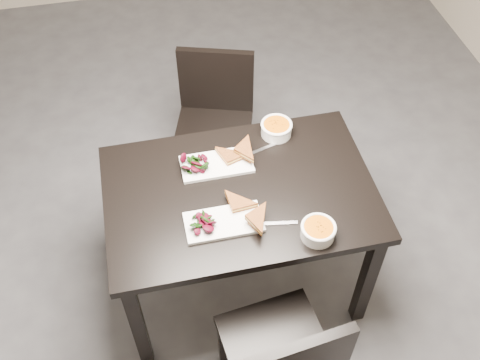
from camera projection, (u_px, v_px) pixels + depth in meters
The scene contains 14 objects.
ground at pixel (170, 219), 3.33m from camera, with size 5.00×5.00×0.00m, color #47474C.
table at pixel (240, 204), 2.57m from camera, with size 1.20×0.80×0.75m.
chair_near at pixel (284, 358), 2.27m from camera, with size 0.47×0.47×0.85m.
chair_far at pixel (215, 116), 3.20m from camera, with size 0.53×0.53×0.85m.
plate_near at pixel (224, 222), 2.37m from camera, with size 0.33×0.16×0.02m, color white.
sandwich_near at pixel (238, 212), 2.37m from camera, with size 0.16×0.12×0.05m, color #9B4D20, non-canonical shape.
salad_near at pixel (200, 222), 2.34m from camera, with size 0.10×0.09×0.04m, color black, non-canonical shape.
soup_bowl_near at pixel (318, 230), 2.31m from camera, with size 0.15×0.15×0.07m.
cutlery_near at pixel (276, 223), 2.38m from camera, with size 0.18×0.02×0.00m, color silver.
plate_far at pixel (217, 164), 2.59m from camera, with size 0.33×0.16×0.02m, color white.
sandwich_far at pixel (231, 159), 2.56m from camera, with size 0.16×0.12×0.05m, color #9B4D20, non-canonical shape.
salad_far at pixel (195, 163), 2.55m from camera, with size 0.10×0.09×0.04m, color black, non-canonical shape.
soup_bowl_far at pixel (276, 128), 2.70m from camera, with size 0.15×0.15×0.07m.
cutlery_far at pixel (259, 150), 2.66m from camera, with size 0.18×0.02×0.00m, color silver.
Camera 1 is at (-0.02, -2.03, 2.68)m, focal length 42.24 mm.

